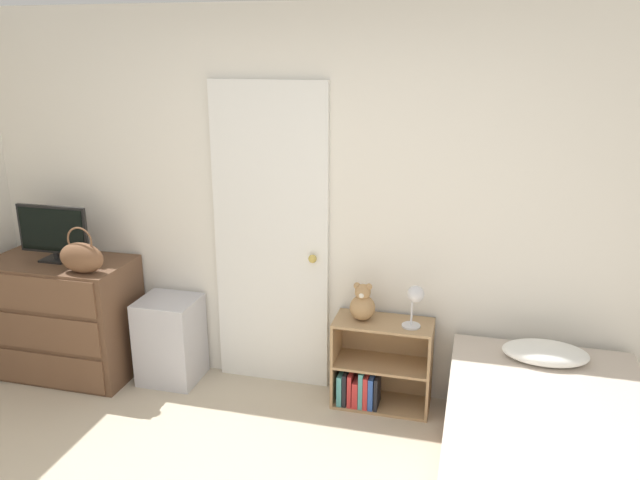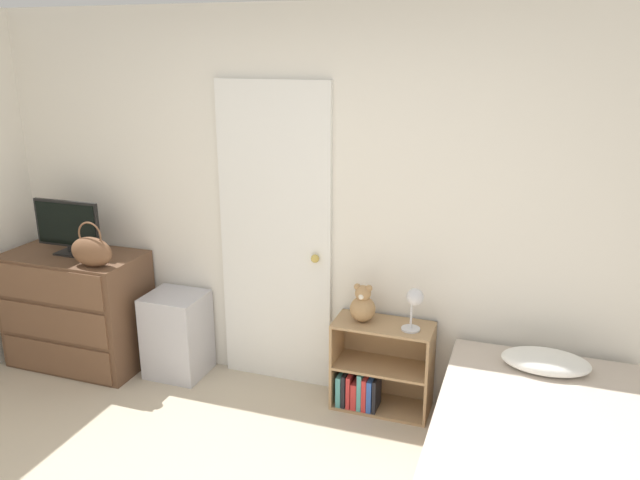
{
  "view_description": "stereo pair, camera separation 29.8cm",
  "coord_description": "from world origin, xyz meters",
  "px_view_note": "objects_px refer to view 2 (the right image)",
  "views": [
    {
      "loc": [
        0.99,
        -1.79,
        2.28
      ],
      "look_at": [
        0.06,
        1.77,
        1.14
      ],
      "focal_mm": 35.0,
      "sensor_mm": 36.0,
      "label": 1
    },
    {
      "loc": [
        1.27,
        -1.7,
        2.28
      ],
      "look_at": [
        0.06,
        1.77,
        1.14
      ],
      "focal_mm": 35.0,
      "sensor_mm": 36.0,
      "label": 2
    }
  ],
  "objects_px": {
    "dresser": "(78,309)",
    "desk_lamp": "(414,301)",
    "tv": "(67,226)",
    "bookshelf": "(375,373)",
    "bed": "(539,479)",
    "teddy_bear": "(363,305)",
    "handbag": "(91,251)",
    "storage_bin": "(177,334)"
  },
  "relations": [
    {
      "from": "dresser",
      "to": "desk_lamp",
      "type": "relative_size",
      "value": 3.53
    },
    {
      "from": "tv",
      "to": "bookshelf",
      "type": "xyz_separation_m",
      "value": [
        2.25,
        0.11,
        -0.82
      ]
    },
    {
      "from": "bed",
      "to": "teddy_bear",
      "type": "bearing_deg",
      "value": 145.24
    },
    {
      "from": "handbag",
      "to": "storage_bin",
      "type": "relative_size",
      "value": 0.52
    },
    {
      "from": "storage_bin",
      "to": "bookshelf",
      "type": "distance_m",
      "value": 1.46
    },
    {
      "from": "tv",
      "to": "desk_lamp",
      "type": "distance_m",
      "value": 2.51
    },
    {
      "from": "teddy_bear",
      "to": "desk_lamp",
      "type": "relative_size",
      "value": 0.89
    },
    {
      "from": "storage_bin",
      "to": "bed",
      "type": "distance_m",
      "value": 2.59
    },
    {
      "from": "desk_lamp",
      "to": "bed",
      "type": "xyz_separation_m",
      "value": [
        0.78,
        -0.73,
        -0.54
      ]
    },
    {
      "from": "tv",
      "to": "handbag",
      "type": "distance_m",
      "value": 0.39
    },
    {
      "from": "bookshelf",
      "to": "bed",
      "type": "xyz_separation_m",
      "value": [
        1.03,
        -0.78,
        0.02
      ]
    },
    {
      "from": "desk_lamp",
      "to": "bed",
      "type": "bearing_deg",
      "value": -43.16
    },
    {
      "from": "dresser",
      "to": "tv",
      "type": "distance_m",
      "value": 0.63
    },
    {
      "from": "handbag",
      "to": "bed",
      "type": "xyz_separation_m",
      "value": [
        2.94,
        -0.49,
        -0.71
      ]
    },
    {
      "from": "handbag",
      "to": "bed",
      "type": "distance_m",
      "value": 3.07
    },
    {
      "from": "bookshelf",
      "to": "bed",
      "type": "height_order",
      "value": "bed"
    },
    {
      "from": "bookshelf",
      "to": "desk_lamp",
      "type": "height_order",
      "value": "desk_lamp"
    },
    {
      "from": "storage_bin",
      "to": "teddy_bear",
      "type": "xyz_separation_m",
      "value": [
        1.37,
        0.04,
        0.4
      ]
    },
    {
      "from": "handbag",
      "to": "tv",
      "type": "bearing_deg",
      "value": 152.38
    },
    {
      "from": "dresser",
      "to": "storage_bin",
      "type": "xyz_separation_m",
      "value": [
        0.78,
        0.09,
        -0.12
      ]
    },
    {
      "from": "handbag",
      "to": "desk_lamp",
      "type": "relative_size",
      "value": 1.12
    },
    {
      "from": "tv",
      "to": "desk_lamp",
      "type": "xyz_separation_m",
      "value": [
        2.5,
        0.07,
        -0.26
      ]
    },
    {
      "from": "dresser",
      "to": "handbag",
      "type": "relative_size",
      "value": 3.16
    },
    {
      "from": "storage_bin",
      "to": "teddy_bear",
      "type": "distance_m",
      "value": 1.42
    },
    {
      "from": "tv",
      "to": "teddy_bear",
      "type": "xyz_separation_m",
      "value": [
        2.16,
        0.11,
        -0.35
      ]
    },
    {
      "from": "storage_bin",
      "to": "desk_lamp",
      "type": "xyz_separation_m",
      "value": [
        1.7,
        -0.01,
        0.5
      ]
    },
    {
      "from": "dresser",
      "to": "storage_bin",
      "type": "relative_size",
      "value": 1.64
    },
    {
      "from": "bookshelf",
      "to": "desk_lamp",
      "type": "distance_m",
      "value": 0.62
    },
    {
      "from": "handbag",
      "to": "desk_lamp",
      "type": "distance_m",
      "value": 2.18
    },
    {
      "from": "dresser",
      "to": "bed",
      "type": "bearing_deg",
      "value": -11.29
    },
    {
      "from": "tv",
      "to": "storage_bin",
      "type": "xyz_separation_m",
      "value": [
        0.79,
        0.08,
        -0.76
      ]
    },
    {
      "from": "tv",
      "to": "handbag",
      "type": "height_order",
      "value": "tv"
    },
    {
      "from": "bookshelf",
      "to": "bed",
      "type": "bearing_deg",
      "value": -37.13
    },
    {
      "from": "tv",
      "to": "teddy_bear",
      "type": "height_order",
      "value": "tv"
    },
    {
      "from": "teddy_bear",
      "to": "desk_lamp",
      "type": "bearing_deg",
      "value": -7.25
    },
    {
      "from": "storage_bin",
      "to": "handbag",
      "type": "bearing_deg",
      "value": -151.32
    },
    {
      "from": "dresser",
      "to": "handbag",
      "type": "bearing_deg",
      "value": -26.89
    },
    {
      "from": "bed",
      "to": "storage_bin",
      "type": "bearing_deg",
      "value": 163.4
    },
    {
      "from": "tv",
      "to": "handbag",
      "type": "xyz_separation_m",
      "value": [
        0.33,
        -0.17,
        -0.1
      ]
    },
    {
      "from": "storage_bin",
      "to": "teddy_bear",
      "type": "relative_size",
      "value": 2.43
    },
    {
      "from": "dresser",
      "to": "teddy_bear",
      "type": "xyz_separation_m",
      "value": [
        2.15,
        0.12,
        0.28
      ]
    },
    {
      "from": "handbag",
      "to": "teddy_bear",
      "type": "height_order",
      "value": "handbag"
    }
  ]
}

